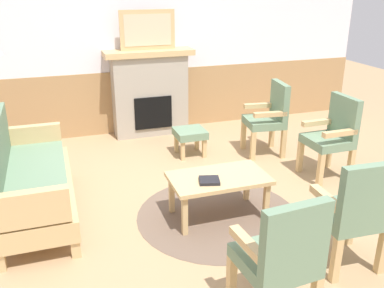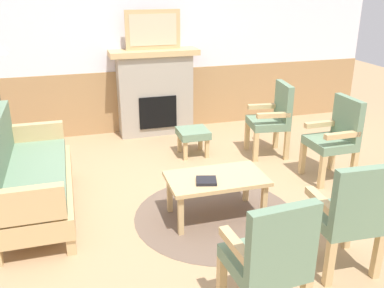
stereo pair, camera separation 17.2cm
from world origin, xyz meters
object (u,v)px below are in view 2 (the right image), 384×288
at_px(couch, 30,177).
at_px(book_on_table, 206,181).
at_px(footstool, 193,135).
at_px(armchair_front_left, 350,213).
at_px(armchair_front_center, 270,257).
at_px(coffee_table, 216,182).
at_px(framed_picture, 153,30).
at_px(fireplace, 155,92).
at_px(armchair_by_window_left, 336,135).
at_px(armchair_near_fireplace, 273,116).

distance_m(couch, book_on_table, 1.77).
bearing_deg(footstool, armchair_front_left, -80.09).
bearing_deg(armchair_front_center, coffee_table, 84.66).
bearing_deg(framed_picture, fireplace, -90.00).
bearing_deg(fireplace, armchair_front_center, -91.03).
bearing_deg(footstool, coffee_table, -98.41).
distance_m(coffee_table, book_on_table, 0.17).
distance_m(book_on_table, footstool, 1.75).
height_order(book_on_table, armchair_by_window_left, armchair_by_window_left).
bearing_deg(armchair_front_left, book_on_table, 129.92).
height_order(coffee_table, armchair_front_left, armchair_front_left).
relative_size(armchair_by_window_left, armchair_front_left, 1.00).
bearing_deg(footstool, fireplace, 106.39).
bearing_deg(fireplace, armchair_near_fireplace, -44.29).
bearing_deg(armchair_near_fireplace, coffee_table, -133.36).
height_order(framed_picture, coffee_table, framed_picture).
height_order(armchair_front_left, armchair_front_center, same).
bearing_deg(fireplace, footstool, -73.61).
bearing_deg(couch, armchair_near_fireplace, 13.73).
relative_size(couch, coffee_table, 1.88).
relative_size(coffee_table, armchair_front_left, 0.98).
distance_m(couch, coffee_table, 1.86).
distance_m(couch, armchair_front_center, 2.61).
relative_size(fireplace, armchair_front_left, 1.33).
xyz_separation_m(framed_picture, armchair_front_left, (0.77, -3.74, -1.02)).
bearing_deg(coffee_table, armchair_near_fireplace, 46.64).
relative_size(fireplace, coffee_table, 1.35).
distance_m(book_on_table, armchair_front_center, 1.35).
height_order(couch, footstool, couch).
bearing_deg(armchair_near_fireplace, footstool, 165.01).
xyz_separation_m(coffee_table, armchair_front_center, (-0.13, -1.44, 0.15)).
xyz_separation_m(armchair_near_fireplace, armchair_front_center, (-1.40, -2.78, 0.00)).
xyz_separation_m(coffee_table, armchair_front_left, (0.71, -1.10, 0.15)).
height_order(armchair_near_fireplace, armchair_by_window_left, same).
distance_m(fireplace, book_on_table, 2.73).
distance_m(book_on_table, armchair_by_window_left, 1.86).
bearing_deg(armchair_near_fireplace, book_on_table, -134.36).
xyz_separation_m(fireplace, armchair_near_fireplace, (1.33, -1.30, -0.11)).
relative_size(couch, book_on_table, 9.44).
height_order(coffee_table, armchair_near_fireplace, armchair_near_fireplace).
bearing_deg(armchair_front_left, fireplace, 101.71).
height_order(coffee_table, armchair_front_center, armchair_front_center).
xyz_separation_m(book_on_table, armchair_front_left, (0.84, -1.01, 0.08)).
distance_m(coffee_table, armchair_front_left, 1.32).
bearing_deg(armchair_by_window_left, book_on_table, -162.66).
xyz_separation_m(couch, armchair_by_window_left, (3.40, -0.14, 0.14)).
bearing_deg(book_on_table, couch, 157.07).
distance_m(book_on_table, armchair_near_fireplace, 2.00).
bearing_deg(framed_picture, armchair_front_center, -91.03).
relative_size(fireplace, couch, 0.72).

